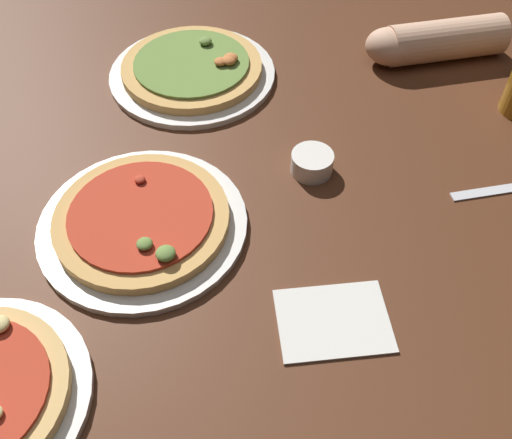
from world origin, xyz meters
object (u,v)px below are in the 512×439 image
pizza_plate_near (142,221)px  pizza_plate_far (193,70)px  ramekin_sauce (312,163)px  napkin_folded (333,320)px  diner_arm (431,42)px

pizza_plate_near → pizza_plate_far: (-0.09, 0.39, 0.00)m
ramekin_sauce → napkin_folded: size_ratio=0.47×
ramekin_sauce → diner_arm: (0.14, 0.40, 0.02)m
napkin_folded → diner_arm: bearing=87.8°
pizza_plate_far → ramekin_sauce: pizza_plate_far is taller
pizza_plate_far → diner_arm: (0.44, 0.22, 0.03)m
ramekin_sauce → pizza_plate_near: bearing=-135.3°
pizza_plate_near → diner_arm: size_ratio=1.18×
ramekin_sauce → napkin_folded: 0.30m
pizza_plate_near → pizza_plate_far: size_ratio=0.98×
pizza_plate_near → diner_arm: bearing=60.2°
ramekin_sauce → diner_arm: 0.42m
pizza_plate_far → diner_arm: size_ratio=1.20×
pizza_plate_far → diner_arm: 0.49m
pizza_plate_near → napkin_folded: pizza_plate_near is taller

